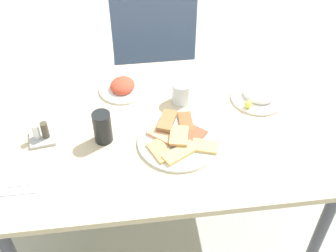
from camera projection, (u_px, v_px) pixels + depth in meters
ground_plane at (163, 231)px, 2.11m from camera, size 6.00×6.00×0.00m
dining_table at (162, 139)px, 1.68m from camera, size 1.24×0.82×0.70m
dining_chair at (153, 54)px, 2.28m from camera, size 0.43×0.43×0.93m
pide_platter at (178, 140)px, 1.56m from camera, size 0.29×0.29×0.04m
salad_plate_greens at (123, 87)px, 1.77m from camera, size 0.19×0.19×0.05m
salad_plate_rice at (258, 96)px, 1.73m from camera, size 0.22×0.22×0.04m
soda_can at (102, 127)px, 1.53m from camera, size 0.08×0.08×0.12m
drinking_glass at (181, 92)px, 1.70m from camera, size 0.08×0.08×0.09m
paper_napkin at (10, 190)px, 1.40m from camera, size 0.19×0.19×0.00m
fork at (9, 194)px, 1.39m from camera, size 0.18×0.02×0.00m
spoon at (10, 185)px, 1.41m from camera, size 0.16×0.02×0.00m
condiment_caddy at (41, 135)px, 1.56m from camera, size 0.10×0.10×0.08m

